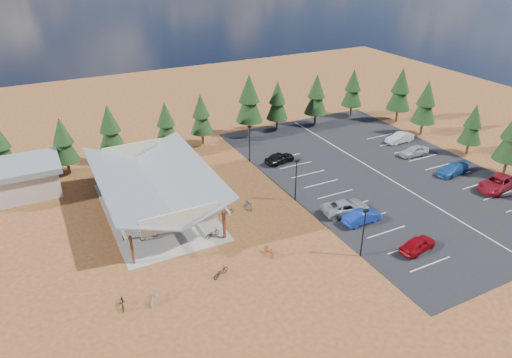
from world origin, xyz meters
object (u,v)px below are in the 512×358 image
bike_12 (221,272)px  car_8 (414,151)px  bike_9 (154,296)px  bike_0 (149,235)px  bike_11 (269,251)px  bike_14 (249,204)px  car_1 (362,217)px  bike_15 (205,212)px  car_0 (418,244)px  bike_16 (228,211)px  bike_pavilion (154,180)px  lamp_post_2 (250,141)px  bike_8 (122,302)px  lamp_post_1 (296,177)px  bike_1 (156,224)px  bike_4 (213,233)px  bike_5 (175,207)px  car_7 (453,169)px  car_6 (497,183)px  trash_bin_0 (208,211)px  bike_3 (119,192)px  bike_6 (181,195)px  bike_2 (128,203)px  car_9 (400,138)px  car_4 (280,158)px  outbuilding (12,180)px  car_2 (346,207)px  lamp_post_0 (364,230)px  trash_bin_1 (223,201)px  bike_7 (170,180)px

bike_12 → car_8: car_8 is taller
bike_9 → car_8: bearing=-128.7°
bike_0 → bike_11: 12.31m
bike_14 → car_1: (9.33, -8.21, 0.29)m
bike_15 → car_0: car_0 is taller
car_8 → bike_16: bearing=-82.6°
bike_pavilion → lamp_post_2: (15.00, 7.00, -0.85)m
bike_8 → lamp_post_1: bearing=30.0°
bike_1 → bike_4: 6.33m
bike_5 → car_7: bearing=-107.4°
car_6 → car_0: bearing=-85.9°
lamp_post_1 → trash_bin_0: lamp_post_1 is taller
bike_9 → bike_11: (11.56, 1.32, -0.02)m
lamp_post_2 → bike_8: bearing=-136.5°
bike_pavilion → bike_3: 6.80m
trash_bin_0 → bike_1: (-5.91, -0.11, 0.10)m
bike_6 → car_8: bearing=-75.6°
bike_5 → car_8: size_ratio=0.38×
bike_2 → car_1: size_ratio=0.41×
bike_8 → bike_11: bearing=11.4°
bike_14 → car_9: bearing=17.6°
bike_16 → car_7: (29.81, -4.20, 0.35)m
car_4 → bike_3: bearing=78.3°
outbuilding → car_9: 52.62m
bike_3 → bike_15: bike_3 is taller
car_2 → bike_14: bearing=64.3°
bike_16 → car_9: car_9 is taller
car_2 → car_9: size_ratio=1.18×
bike_5 → outbuilding: bearing=47.1°
bike_0 → bike_11: bike_0 is taller
bike_5 → bike_16: bike_5 is taller
car_7 → lamp_post_0: bearing=-74.9°
bike_9 → bike_5: bearing=-80.5°
lamp_post_1 → trash_bin_1: size_ratio=5.71×
lamp_post_0 → bike_1: size_ratio=3.40×
lamp_post_0 → car_6: 23.41m
bike_7 → trash_bin_1: bearing=-158.5°
outbuilding → lamp_post_1: lamp_post_1 is taller
bike_4 → bike_15: 4.40m
bike_4 → bike_6: bike_6 is taller
bike_pavilion → car_6: bike_pavilion is taller
bike_7 → bike_11: size_ratio=1.05×
bike_3 → car_8: 40.02m
bike_4 → car_4: (14.83, 12.46, 0.23)m
car_7 → car_9: size_ratio=1.09×
lamp_post_1 → bike_14: (-5.54, 0.84, -2.50)m
car_4 → outbuilding: bearing=68.5°
bike_4 → car_8: size_ratio=0.40×
car_2 → car_7: (18.14, 1.57, -0.03)m
car_7 → car_8: car_8 is taller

